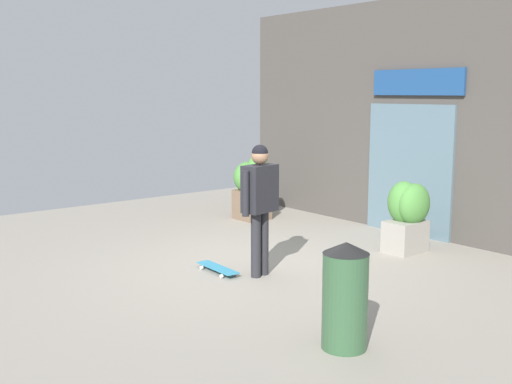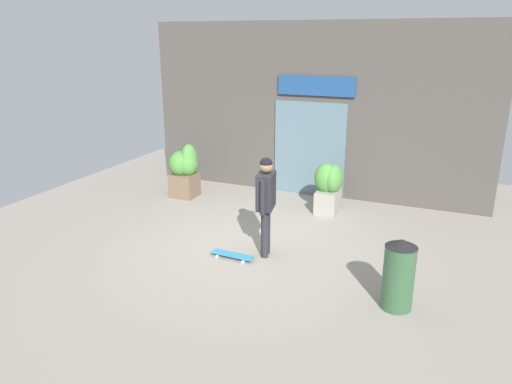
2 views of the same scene
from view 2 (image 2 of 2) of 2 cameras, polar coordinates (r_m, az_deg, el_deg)
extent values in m
plane|color=gray|center=(8.67, -0.16, -6.56)|extent=(12.00, 12.00, 0.00)
cube|color=#4C4742|center=(11.24, 6.84, 9.60)|extent=(8.03, 0.25, 3.96)
cube|color=slate|center=(11.27, 6.40, 5.10)|extent=(1.70, 0.06, 2.21)
cube|color=navy|center=(10.99, 7.17, 12.46)|extent=(1.78, 0.05, 0.42)
cylinder|color=#28282D|center=(8.12, 1.05, -4.98)|extent=(0.13, 0.13, 0.86)
cylinder|color=#28282D|center=(8.27, 1.27, -4.55)|extent=(0.13, 0.13, 0.86)
cube|color=#232328|center=(7.94, 1.20, 0.15)|extent=(0.34, 0.51, 0.61)
cylinder|color=#232328|center=(7.69, 0.79, -0.72)|extent=(0.09, 0.09, 0.58)
cylinder|color=#232328|center=(8.21, 1.57, 0.52)|extent=(0.09, 0.09, 0.58)
sphere|color=#997051|center=(7.82, 1.22, 3.10)|extent=(0.22, 0.22, 0.22)
sphere|color=black|center=(7.81, 1.22, 3.38)|extent=(0.21, 0.21, 0.21)
cube|color=teal|center=(8.22, -2.82, -7.49)|extent=(0.78, 0.22, 0.02)
cylinder|color=silver|center=(8.27, -4.67, -7.68)|extent=(0.06, 0.03, 0.05)
cylinder|color=silver|center=(8.43, -3.98, -7.14)|extent=(0.06, 0.03, 0.05)
cylinder|color=silver|center=(8.06, -1.59, -8.36)|extent=(0.06, 0.03, 0.05)
cylinder|color=silver|center=(8.22, -0.94, -7.79)|extent=(0.06, 0.03, 0.05)
cube|color=brown|center=(11.38, -8.51, 0.84)|extent=(0.57, 0.54, 0.56)
ellipsoid|color=#4C8C3D|center=(11.23, -9.05, 3.39)|extent=(0.52, 0.56, 0.59)
ellipsoid|color=#4C8C3D|center=(11.20, -8.13, 3.33)|extent=(0.45, 0.52, 0.56)
ellipsoid|color=#4C8C3D|center=(11.20, -8.00, 3.79)|extent=(0.37, 0.48, 0.76)
cube|color=gray|center=(10.37, 8.54, -1.12)|extent=(0.45, 0.60, 0.48)
ellipsoid|color=#4C8C3D|center=(10.24, 8.37, 1.66)|extent=(0.50, 0.46, 0.65)
ellipsoid|color=#4C8C3D|center=(10.26, 9.25, 1.60)|extent=(0.39, 0.59, 0.62)
ellipsoid|color=#4C8C3D|center=(10.33, 8.63, 1.55)|extent=(0.59, 0.39, 0.54)
cylinder|color=#335938|center=(6.94, 16.64, -9.76)|extent=(0.43, 0.43, 0.93)
cone|color=black|center=(6.72, 17.03, -5.85)|extent=(0.44, 0.44, 0.11)
camera|label=1|loc=(4.05, 76.60, -13.90)|focal=43.32mm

